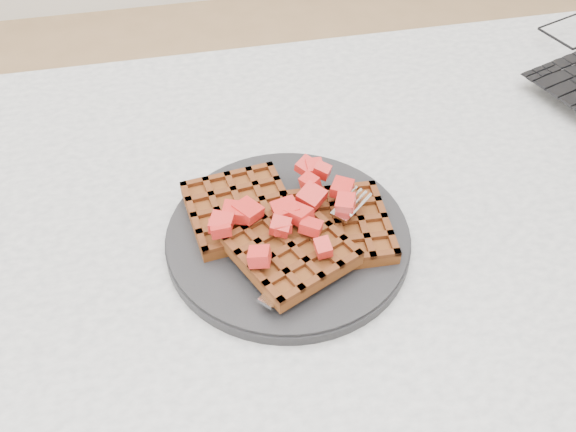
{
  "coord_description": "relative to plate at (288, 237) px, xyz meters",
  "views": [
    {
      "loc": [
        -0.2,
        -0.43,
        1.26
      ],
      "look_at": [
        -0.11,
        0.01,
        0.79
      ],
      "focal_mm": 40.0,
      "sensor_mm": 36.0,
      "label": 1
    }
  ],
  "objects": [
    {
      "name": "waffles",
      "position": [
        0.0,
        -0.0,
        0.02
      ],
      "size": [
        0.21,
        0.2,
        0.03
      ],
      "color": "brown",
      "rests_on": "plate"
    },
    {
      "name": "strawberry_pile",
      "position": [
        0.0,
        0.0,
        0.05
      ],
      "size": [
        0.15,
        0.15,
        0.02
      ],
      "primitive_type": null,
      "color": "#A80000",
      "rests_on": "waffles"
    },
    {
      "name": "plate",
      "position": [
        0.0,
        0.0,
        0.0
      ],
      "size": [
        0.26,
        0.26,
        0.02
      ],
      "primitive_type": "cylinder",
      "color": "black",
      "rests_on": "table"
    },
    {
      "name": "fork",
      "position": [
        0.03,
        -0.03,
        0.02
      ],
      "size": [
        0.15,
        0.14,
        0.02
      ],
      "primitive_type": null,
      "rotation": [
        0.0,
        0.0,
        -0.85
      ],
      "color": "silver",
      "rests_on": "plate"
    },
    {
      "name": "table",
      "position": [
        0.11,
        -0.01,
        -0.12
      ],
      "size": [
        1.2,
        0.8,
        0.75
      ],
      "color": "silver",
      "rests_on": "ground"
    }
  ]
}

